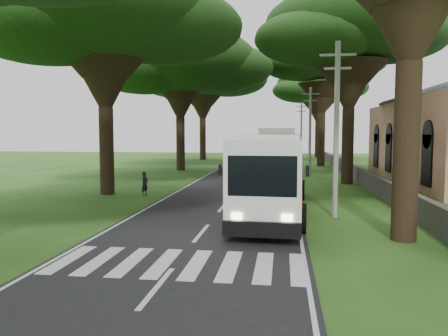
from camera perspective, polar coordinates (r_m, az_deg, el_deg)
ground at (r=15.25m, az=-4.40°, el=-10.26°), size 140.00×140.00×0.00m
road at (r=39.72m, az=3.22°, el=-1.01°), size 8.00×120.00×0.04m
crosswalk at (r=13.38m, az=-6.24°, el=-12.42°), size 8.00×3.00×0.01m
property_wall at (r=38.99m, az=16.40°, el=-0.42°), size 0.35×50.00×1.20m
pole_near at (r=20.54m, az=14.47°, el=5.23°), size 1.60×0.24×8.00m
pole_mid at (r=40.47m, az=11.17°, el=4.93°), size 1.60×0.24×8.00m
pole_far at (r=60.45m, az=10.06°, el=4.83°), size 1.60×0.24×8.00m
tree_l_mida at (r=29.53m, az=-15.44°, el=18.53°), size 14.18×14.18×14.22m
tree_l_midb at (r=46.23m, az=-5.78°, el=13.64°), size 15.85×15.85×14.60m
tree_l_far at (r=63.99m, az=-2.82°, el=11.94°), size 15.38×15.38×15.41m
tree_r_mida at (r=35.60m, az=16.17°, el=17.07°), size 12.91×12.91×14.62m
tree_r_midb at (r=53.29m, az=12.75°, el=13.91°), size 12.68×12.68×15.52m
tree_r_far at (r=71.00m, az=12.28°, el=10.59°), size 13.07×13.07×14.33m
coach_bus at (r=21.49m, az=6.50°, el=-0.33°), size 3.45×13.11×3.84m
distant_car_a at (r=57.24m, az=3.79°, el=1.37°), size 2.00×3.82×1.24m
distant_car_b at (r=60.94m, az=2.03°, el=1.59°), size 1.42×3.90×1.28m
distant_car_c at (r=76.07m, az=7.10°, el=2.17°), size 2.50×4.65×1.28m
pedestrian at (r=27.59m, az=-10.29°, el=-2.02°), size 0.52×0.64×1.50m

